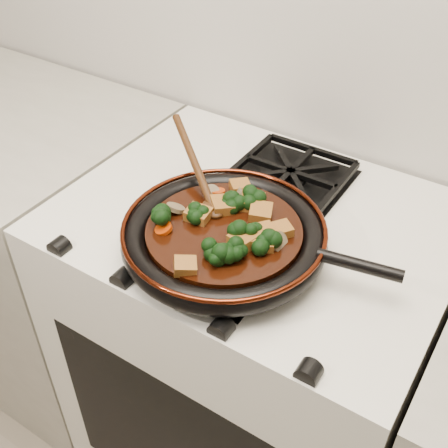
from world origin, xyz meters
The scene contains 36 objects.
stove centered at (0.00, 1.69, 0.45)m, with size 0.76×0.60×0.90m, color white.
burner_grate_front centered at (0.00, 1.55, 0.91)m, with size 0.23×0.23×0.03m, color black, non-canonical shape.
burner_grate_back centered at (0.00, 1.83, 0.91)m, with size 0.23×0.23×0.03m, color black, non-canonical shape.
skillet centered at (0.01, 1.56, 0.94)m, with size 0.48×0.36×0.05m.
braising_sauce centered at (0.01, 1.56, 0.95)m, with size 0.27×0.27×0.02m, color black.
tofu_cube_0 centered at (0.06, 1.55, 0.97)m, with size 0.04×0.04×0.02m, color #935C21.
tofu_cube_1 centered at (0.01, 1.44, 0.97)m, with size 0.04×0.03×0.02m, color #935C21.
tofu_cube_2 centered at (-0.03, 1.67, 0.97)m, with size 0.04×0.04×0.02m, color #935C21.
tofu_cube_3 centered at (0.07, 1.58, 0.97)m, with size 0.04×0.04×0.02m, color #935C21.
tofu_cube_4 centered at (0.10, 1.60, 0.97)m, with size 0.03×0.04×0.02m, color #935C21.
tofu_cube_5 centered at (-0.05, 1.56, 0.97)m, with size 0.04×0.04×0.02m, color #935C21.
tofu_cube_6 centered at (0.04, 1.63, 0.97)m, with size 0.04×0.04×0.02m, color #935C21.
tofu_cube_7 centered at (0.09, 1.56, 0.97)m, with size 0.03×0.03×0.02m, color #935C21.
tofu_cube_8 centered at (0.02, 1.64, 0.97)m, with size 0.04×0.04×0.02m, color #935C21.
tofu_cube_9 centered at (0.07, 1.56, 0.97)m, with size 0.04×0.04×0.02m, color #935C21.
tofu_cube_10 centered at (-0.03, 1.61, 0.97)m, with size 0.04×0.04×0.02m, color #935C21.
tofu_cube_11 centered at (0.07, 1.57, 0.97)m, with size 0.03×0.04×0.02m, color #935C21.
broccoli_floret_0 centered at (0.05, 1.56, 0.97)m, with size 0.06×0.06×0.05m, color black, non-canonical shape.
broccoli_floret_1 centered at (0.06, 1.51, 0.97)m, with size 0.06×0.06×0.06m, color black, non-canonical shape.
broccoli_floret_2 centered at (0.03, 1.49, 0.97)m, with size 0.06×0.06×0.05m, color black, non-canonical shape.
broccoli_floret_3 centered at (-0.09, 1.51, 0.97)m, with size 0.06×0.06×0.06m, color black, non-canonical shape.
broccoli_floret_4 centered at (0.00, 1.63, 0.97)m, with size 0.06×0.06×0.05m, color black, non-canonical shape.
broccoli_floret_5 centered at (0.09, 1.55, 0.97)m, with size 0.06×0.06×0.05m, color black, non-canonical shape.
broccoli_floret_6 centered at (-0.05, 1.56, 0.97)m, with size 0.06×0.06×0.05m, color black, non-canonical shape.
broccoli_floret_7 centered at (0.06, 1.50, 0.97)m, with size 0.06×0.06×0.05m, color black, non-canonical shape.
broccoli_floret_8 centered at (0.01, 1.64, 0.97)m, with size 0.06×0.06×0.05m, color black, non-canonical shape.
broccoli_floret_9 centered at (-0.01, 1.61, 0.97)m, with size 0.06×0.06×0.05m, color black, non-canonical shape.
carrot_coin_0 centered at (0.06, 1.56, 0.96)m, with size 0.03×0.03×0.01m, color #AA2F04.
carrot_coin_1 centered at (-0.06, 1.64, 0.96)m, with size 0.03×0.03×0.01m, color #AA2F04.
carrot_coin_2 centered at (0.05, 1.57, 0.96)m, with size 0.03×0.03×0.01m, color #AA2F04.
carrot_coin_3 centered at (-0.08, 1.50, 0.96)m, with size 0.03×0.03×0.01m, color #AA2F04.
mushroom_slice_0 centered at (-0.09, 1.56, 0.97)m, with size 0.03×0.03×0.01m, color brown.
mushroom_slice_1 centered at (-0.07, 1.63, 0.97)m, with size 0.03×0.03×0.01m, color brown.
mushroom_slice_2 centered at (0.11, 1.58, 0.97)m, with size 0.04×0.04×0.01m, color brown.
mushroom_slice_3 centered at (-0.01, 1.66, 0.97)m, with size 0.04×0.04×0.01m, color brown.
wooden_spoon centered at (-0.09, 1.63, 0.98)m, with size 0.13×0.11×0.23m.
Camera 1 is at (0.41, 0.93, 1.58)m, focal length 45.00 mm.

